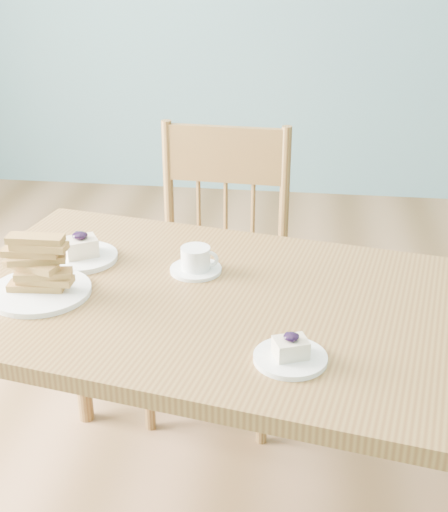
% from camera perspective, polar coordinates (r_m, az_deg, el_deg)
% --- Properties ---
extents(dining_table, '(1.44, 0.99, 0.71)m').
position_cam_1_polar(dining_table, '(1.62, 0.92, -5.74)').
color(dining_table, olive).
rests_on(dining_table, ground).
extents(dining_chair, '(0.44, 0.42, 0.91)m').
position_cam_1_polar(dining_chair, '(2.25, -0.51, -1.39)').
color(dining_chair, olive).
rests_on(dining_chair, ground).
extents(cheesecake_plate_near, '(0.14, 0.14, 0.06)m').
position_cam_1_polar(cheesecake_plate_near, '(1.38, 5.34, -7.79)').
color(cheesecake_plate_near, white).
rests_on(cheesecake_plate_near, dining_table).
extents(cheesecake_plate_far, '(0.18, 0.18, 0.07)m').
position_cam_1_polar(cheesecake_plate_far, '(1.80, -11.34, 0.25)').
color(cheesecake_plate_far, white).
rests_on(cheesecake_plate_far, dining_table).
extents(coffee_cup, '(0.12, 0.12, 0.06)m').
position_cam_1_polar(coffee_cup, '(1.71, -2.24, -0.43)').
color(coffee_cup, white).
rests_on(coffee_cup, dining_table).
extents(biscotti_plate, '(0.23, 0.23, 0.14)m').
position_cam_1_polar(biscotti_plate, '(1.65, -14.67, -1.48)').
color(biscotti_plate, white).
rests_on(biscotti_plate, dining_table).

